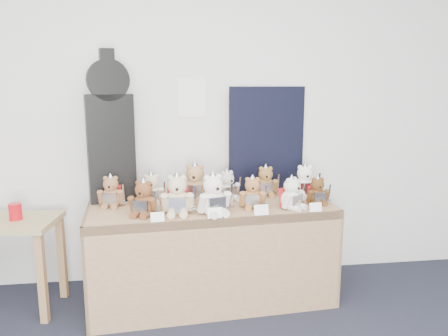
{
  "coord_description": "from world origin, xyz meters",
  "views": [
    {
      "loc": [
        0.0,
        -0.96,
        1.59
      ],
      "look_at": [
        0.4,
        1.99,
        1.01
      ],
      "focal_mm": 35.0,
      "sensor_mm": 36.0,
      "label": 1
    }
  ],
  "objects": [
    {
      "name": "room_shell",
      "position": [
        0.21,
        2.49,
        1.48
      ],
      "size": [
        6.0,
        6.0,
        6.0
      ],
      "color": "white",
      "rests_on": "floor"
    },
    {
      "name": "display_table",
      "position": [
        0.32,
        2.01,
        0.57
      ],
      "size": [
        1.79,
        0.85,
        0.73
      ],
      "rotation": [
        0.0,
        0.0,
        0.07
      ],
      "color": "#836243",
      "rests_on": "floor"
    },
    {
      "name": "guitar_case",
      "position": [
        -0.39,
        2.26,
        1.26
      ],
      "size": [
        0.35,
        0.18,
        1.1
      ],
      "rotation": [
        0.0,
        0.0,
        0.26
      ],
      "color": "black",
      "rests_on": "display_table"
    },
    {
      "name": "navy_board",
      "position": [
        0.81,
        2.45,
        1.14
      ],
      "size": [
        0.63,
        0.09,
        0.84
      ],
      "primitive_type": "cube",
      "rotation": [
        0.0,
        0.0,
        0.12
      ],
      "color": "black",
      "rests_on": "display_table"
    },
    {
      "name": "red_cup",
      "position": [
        -1.03,
        2.08,
        0.72
      ],
      "size": [
        0.09,
        0.09,
        0.11
      ],
      "primitive_type": "cylinder",
      "color": "red",
      "rests_on": "side_table"
    },
    {
      "name": "teddy_front_far_left",
      "position": [
        -0.15,
        1.87,
        0.83
      ],
      "size": [
        0.22,
        0.21,
        0.27
      ],
      "rotation": [
        0.0,
        0.0,
        -0.38
      ],
      "color": "brown",
      "rests_on": "display_table"
    },
    {
      "name": "teddy_front_left",
      "position": [
        0.07,
        1.87,
        0.85
      ],
      "size": [
        0.25,
        0.21,
        0.3
      ],
      "rotation": [
        0.0,
        0.0,
        -0.05
      ],
      "color": "beige",
      "rests_on": "display_table"
    },
    {
      "name": "teddy_front_centre",
      "position": [
        0.31,
        1.84,
        0.85
      ],
      "size": [
        0.26,
        0.24,
        0.31
      ],
      "rotation": [
        0.0,
        0.0,
        0.3
      ],
      "color": "white",
      "rests_on": "display_table"
    },
    {
      "name": "teddy_front_right",
      "position": [
        0.6,
        1.95,
        0.83
      ],
      "size": [
        0.21,
        0.18,
        0.25
      ],
      "rotation": [
        0.0,
        0.0,
        -0.13
      ],
      "color": "#A0683C",
      "rests_on": "display_table"
    },
    {
      "name": "teddy_front_far_right",
      "position": [
        0.86,
        1.89,
        0.83
      ],
      "size": [
        0.21,
        0.21,
        0.26
      ],
      "rotation": [
        0.0,
        0.0,
        0.64
      ],
      "color": "white",
      "rests_on": "display_table"
    },
    {
      "name": "teddy_front_end",
      "position": [
        1.08,
        1.98,
        0.81
      ],
      "size": [
        0.18,
        0.15,
        0.22
      ],
      "rotation": [
        0.0,
        0.0,
        0.04
      ],
      "color": "brown",
      "rests_on": "display_table"
    },
    {
      "name": "teddy_back_left",
      "position": [
        -0.11,
        2.15,
        0.83
      ],
      "size": [
        0.21,
        0.17,
        0.25
      ],
      "rotation": [
        0.0,
        0.0,
        0.05
      ],
      "color": "beige",
      "rests_on": "display_table"
    },
    {
      "name": "teddy_back_centre_left",
      "position": [
        0.21,
        2.19,
        0.85
      ],
      "size": [
        0.26,
        0.23,
        0.32
      ],
      "rotation": [
        0.0,
        0.0,
        -0.19
      ],
      "color": "#A27D51",
      "rests_on": "display_table"
    },
    {
      "name": "teddy_back_centre_right",
      "position": [
        0.46,
        2.2,
        0.83
      ],
      "size": [
        0.21,
        0.2,
        0.25
      ],
      "rotation": [
        0.0,
        0.0,
        0.46
      ],
      "color": "beige",
      "rests_on": "display_table"
    },
    {
      "name": "teddy_back_right",
      "position": [
        0.77,
        2.28,
        0.83
      ],
      "size": [
        0.21,
        0.18,
        0.26
      ],
      "rotation": [
        0.0,
        0.0,
        -0.07
      ],
      "color": "olive",
      "rests_on": "display_table"
    },
    {
      "name": "teddy_back_end",
      "position": [
        1.06,
        2.21,
        0.84
      ],
      "size": [
        0.23,
        0.18,
        0.28
      ],
      "rotation": [
        0.0,
        0.0,
        0.01
      ],
      "color": "white",
      "rests_on": "display_table"
    },
    {
      "name": "teddy_back_far_left",
      "position": [
        -0.39,
        2.12,
        0.83
      ],
      "size": [
        0.21,
        0.18,
        0.25
      ],
      "rotation": [
        0.0,
        0.0,
        -0.08
      ],
      "color": "#8E6442",
      "rests_on": "display_table"
    },
    {
      "name": "entry_card_a",
      "position": [
        -0.06,
        1.71,
        0.76
      ],
      "size": [
        0.09,
        0.03,
        0.06
      ],
      "primitive_type": "cube",
      "rotation": [
        -0.24,
        0.0,
        0.07
      ],
      "color": "white",
      "rests_on": "display_table"
    },
    {
      "name": "entry_card_b",
      "position": [
        0.31,
        1.74,
        0.76
      ],
      "size": [
        0.1,
        0.03,
        0.07
      ],
      "primitive_type": "cube",
      "rotation": [
        -0.24,
        0.0,
        0.07
      ],
      "color": "white",
      "rests_on": "display_table"
    },
    {
      "name": "entry_card_c",
      "position": [
        0.62,
        1.76,
        0.76
      ],
      "size": [
        0.1,
        0.03,
        0.07
      ],
      "primitive_type": "cube",
      "rotation": [
        -0.24,
        0.0,
        0.07
      ],
      "color": "white",
      "rests_on": "display_table"
    },
    {
      "name": "entry_card_d",
      "position": [
        1.0,
        1.79,
        0.76
      ],
      "size": [
        0.09,
        0.03,
        0.06
      ],
      "primitive_type": "cube",
      "rotation": [
        -0.24,
        0.0,
        0.07
      ],
      "color": "white",
      "rests_on": "display_table"
    }
  ]
}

